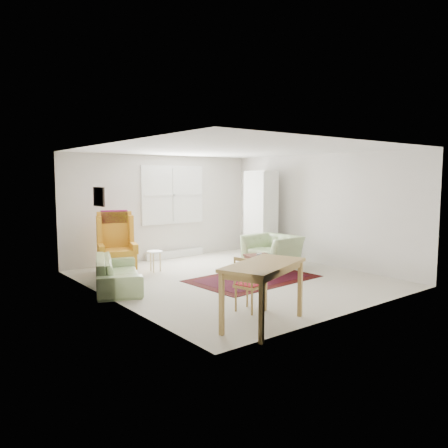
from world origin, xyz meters
TOP-DOWN VIEW (x-y plane):
  - room at (0.02, 0.21)m, footprint 5.04×5.54m
  - rug at (0.29, -0.25)m, footprint 2.51×1.69m
  - sofa at (-2.07, 0.75)m, footprint 1.39×2.03m
  - armchair at (1.37, 0.32)m, footprint 1.05×1.17m
  - wingback_chair at (-1.57, 1.88)m, footprint 0.94×0.97m
  - coffee_table at (0.62, -0.07)m, footprint 0.62×0.62m
  - stool at (-0.90, 1.50)m, footprint 0.39×0.39m
  - cabinet at (2.06, 1.46)m, footprint 0.54×0.90m
  - desk at (-1.40, -2.35)m, footprint 1.48×1.09m
  - desk_chair at (-1.13, -1.77)m, footprint 0.43×0.43m

SIDE VIEW (x-z plane):
  - rug at x=0.29m, z-range 0.00..0.02m
  - coffee_table at x=0.62m, z-range 0.00..0.41m
  - stool at x=-0.90m, z-range 0.00..0.45m
  - sofa at x=-2.07m, z-range 0.00..0.76m
  - desk_chair at x=-1.13m, z-range 0.00..0.82m
  - desk at x=-1.40m, z-range 0.00..0.84m
  - armchair at x=1.37m, z-range 0.00..0.85m
  - wingback_chair at x=-1.57m, z-range 0.00..1.29m
  - cabinet at x=2.06m, z-range 0.00..2.14m
  - room at x=0.02m, z-range 0.00..2.51m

